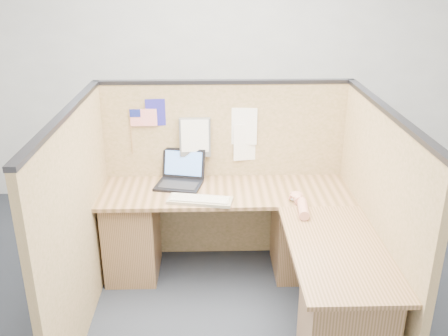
{
  "coord_description": "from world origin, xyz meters",
  "views": [
    {
      "loc": [
        -0.11,
        -2.86,
        2.35
      ],
      "look_at": [
        -0.02,
        0.5,
        0.99
      ],
      "focal_mm": 40.0,
      "sensor_mm": 36.0,
      "label": 1
    }
  ],
  "objects_px": {
    "laptop": "(179,176)",
    "keyboard": "(200,200)",
    "mouse": "(296,198)",
    "l_desk": "(252,254)"
  },
  "relations": [
    {
      "from": "laptop",
      "to": "keyboard",
      "type": "bearing_deg",
      "value": -51.17
    },
    {
      "from": "laptop",
      "to": "mouse",
      "type": "bearing_deg",
      "value": -9.02
    },
    {
      "from": "laptop",
      "to": "keyboard",
      "type": "height_order",
      "value": "laptop"
    },
    {
      "from": "laptop",
      "to": "l_desk",
      "type": "bearing_deg",
      "value": -31.88
    },
    {
      "from": "l_desk",
      "to": "laptop",
      "type": "height_order",
      "value": "laptop"
    },
    {
      "from": "keyboard",
      "to": "mouse",
      "type": "relative_size",
      "value": 4.69
    },
    {
      "from": "l_desk",
      "to": "laptop",
      "type": "bearing_deg",
      "value": 135.45
    },
    {
      "from": "keyboard",
      "to": "mouse",
      "type": "xyz_separation_m",
      "value": [
        0.72,
        -0.0,
        0.01
      ]
    },
    {
      "from": "laptop",
      "to": "mouse",
      "type": "height_order",
      "value": "laptop"
    },
    {
      "from": "l_desk",
      "to": "mouse",
      "type": "distance_m",
      "value": 0.53
    }
  ]
}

